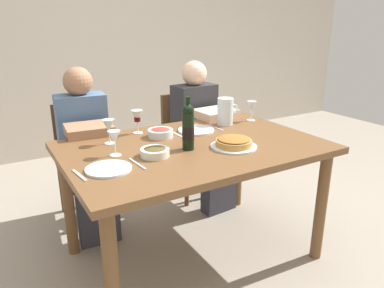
% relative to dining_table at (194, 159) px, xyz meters
% --- Properties ---
extents(ground_plane, '(8.00, 8.00, 0.00)m').
position_rel_dining_table_xyz_m(ground_plane, '(0.00, 0.00, -0.67)').
color(ground_plane, gray).
extents(back_wall, '(8.00, 0.10, 2.80)m').
position_rel_dining_table_xyz_m(back_wall, '(0.00, 2.44, 0.73)').
color(back_wall, beige).
rests_on(back_wall, ground).
extents(dining_table, '(1.50, 1.00, 0.76)m').
position_rel_dining_table_xyz_m(dining_table, '(0.00, 0.00, 0.00)').
color(dining_table, brown).
rests_on(dining_table, ground).
extents(wine_bottle, '(0.07, 0.07, 0.30)m').
position_rel_dining_table_xyz_m(wine_bottle, '(-0.07, -0.06, 0.22)').
color(wine_bottle, black).
rests_on(wine_bottle, dining_table).
extents(water_pitcher, '(0.17, 0.11, 0.19)m').
position_rel_dining_table_xyz_m(water_pitcher, '(0.42, 0.27, 0.18)').
color(water_pitcher, silver).
rests_on(water_pitcher, dining_table).
extents(baked_tart, '(0.27, 0.27, 0.06)m').
position_rel_dining_table_xyz_m(baked_tart, '(0.17, -0.16, 0.12)').
color(baked_tart, silver).
rests_on(baked_tart, dining_table).
extents(salad_bowl, '(0.16, 0.16, 0.06)m').
position_rel_dining_table_xyz_m(salad_bowl, '(-0.11, 0.23, 0.12)').
color(salad_bowl, silver).
rests_on(salad_bowl, dining_table).
extents(olive_bowl, '(0.16, 0.16, 0.05)m').
position_rel_dining_table_xyz_m(olive_bowl, '(-0.28, -0.07, 0.12)').
color(olive_bowl, silver).
rests_on(olive_bowl, dining_table).
extents(wine_glass_left_diner, '(0.07, 0.07, 0.14)m').
position_rel_dining_table_xyz_m(wine_glass_left_diner, '(0.64, 0.26, 0.19)').
color(wine_glass_left_diner, silver).
rests_on(wine_glass_left_diner, dining_table).
extents(wine_glass_right_diner, '(0.07, 0.07, 0.14)m').
position_rel_dining_table_xyz_m(wine_glass_right_diner, '(-0.46, 0.05, 0.19)').
color(wine_glass_right_diner, silver).
rests_on(wine_glass_right_diner, dining_table).
extents(wine_glass_centre, '(0.07, 0.07, 0.15)m').
position_rel_dining_table_xyz_m(wine_glass_centre, '(-0.42, 0.26, 0.20)').
color(wine_glass_centre, silver).
rests_on(wine_glass_centre, dining_table).
extents(wine_glass_spare, '(0.07, 0.07, 0.15)m').
position_rel_dining_table_xyz_m(wine_glass_spare, '(-0.20, 0.38, 0.20)').
color(wine_glass_spare, silver).
rests_on(wine_glass_spare, dining_table).
extents(dinner_plate_left_setting, '(0.24, 0.24, 0.01)m').
position_rel_dining_table_xyz_m(dinner_plate_left_setting, '(0.16, 0.23, 0.10)').
color(dinner_plate_left_setting, silver).
rests_on(dinner_plate_left_setting, dining_table).
extents(dinner_plate_right_setting, '(0.23, 0.23, 0.01)m').
position_rel_dining_table_xyz_m(dinner_plate_right_setting, '(-0.56, -0.13, 0.10)').
color(dinner_plate_right_setting, silver).
rests_on(dinner_plate_right_setting, dining_table).
extents(fork_left_setting, '(0.02, 0.16, 0.00)m').
position_rel_dining_table_xyz_m(fork_left_setting, '(0.01, 0.23, 0.09)').
color(fork_left_setting, silver).
rests_on(fork_left_setting, dining_table).
extents(knife_left_setting, '(0.02, 0.18, 0.00)m').
position_rel_dining_table_xyz_m(knife_left_setting, '(0.31, 0.23, 0.09)').
color(knife_left_setting, silver).
rests_on(knife_left_setting, dining_table).
extents(knife_right_setting, '(0.02, 0.18, 0.00)m').
position_rel_dining_table_xyz_m(knife_right_setting, '(-0.41, -0.13, 0.09)').
color(knife_right_setting, silver).
rests_on(knife_right_setting, dining_table).
extents(spoon_right_setting, '(0.03, 0.16, 0.00)m').
position_rel_dining_table_xyz_m(spoon_right_setting, '(-0.70, -0.13, 0.09)').
color(spoon_right_setting, silver).
rests_on(spoon_right_setting, dining_table).
extents(chair_left, '(0.43, 0.43, 0.87)m').
position_rel_dining_table_xyz_m(chair_left, '(-0.44, 0.92, -0.17)').
color(chair_left, brown).
rests_on(chair_left, ground).
extents(diner_left, '(0.36, 0.53, 1.16)m').
position_rel_dining_table_xyz_m(diner_left, '(-0.46, 0.68, -0.05)').
color(diner_left, '#4C6B93').
rests_on(diner_left, ground).
extents(chair_right, '(0.43, 0.43, 0.87)m').
position_rel_dining_table_xyz_m(chair_right, '(0.44, 0.87, -0.17)').
color(chair_right, brown).
rests_on(chair_right, ground).
extents(diner_right, '(0.36, 0.52, 1.16)m').
position_rel_dining_table_xyz_m(diner_right, '(0.46, 0.63, -0.05)').
color(diner_right, '#2D2D33').
rests_on(diner_right, ground).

